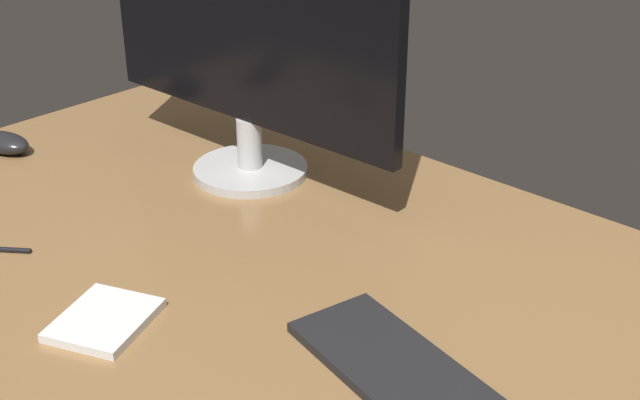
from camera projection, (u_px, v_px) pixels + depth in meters
desk at (263, 256)px, 123.62cm from camera, size 140.00×84.00×2.00cm
monitor at (245, 20)px, 134.10cm from camera, size 60.70×19.22×49.42cm
keyboard at (421, 389)px, 94.85cm from camera, size 37.81×19.72×1.24cm
computer_mouse at (3, 143)px, 153.46cm from camera, size 12.08×8.28×3.56cm
notepad at (104, 320)px, 106.62cm from camera, size 14.34×15.35×1.17cm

